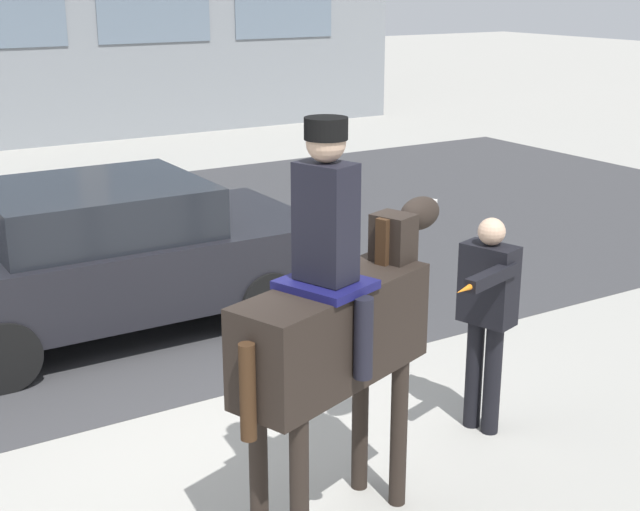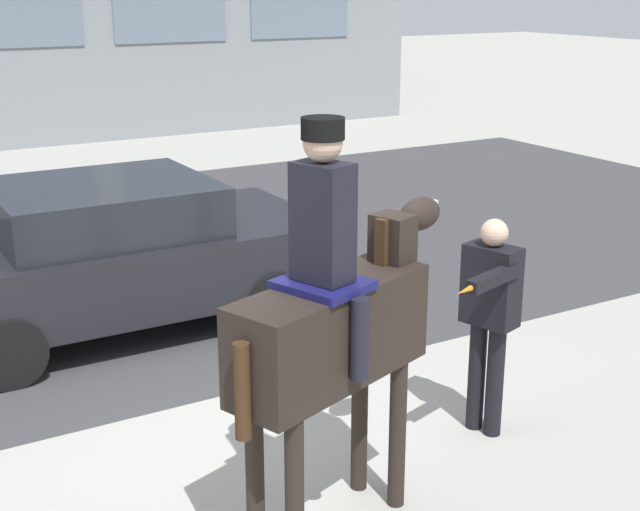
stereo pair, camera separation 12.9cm
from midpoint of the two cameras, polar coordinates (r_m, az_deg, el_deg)
ground_plane at (r=6.99m, az=-6.09°, el=-10.99°), size 80.00×80.00×0.00m
road_surface at (r=11.18m, az=-16.22°, el=-0.58°), size 21.53×8.50×0.01m
mounted_horse_lead at (r=5.22m, az=1.63°, el=-4.25°), size 1.78×0.89×2.59m
pedestrian_bystander at (r=6.64m, az=11.36°, el=-3.46°), size 0.80×0.62×1.67m
street_car_near_lane at (r=8.87m, az=-12.67°, el=0.20°), size 4.01×2.03×1.46m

